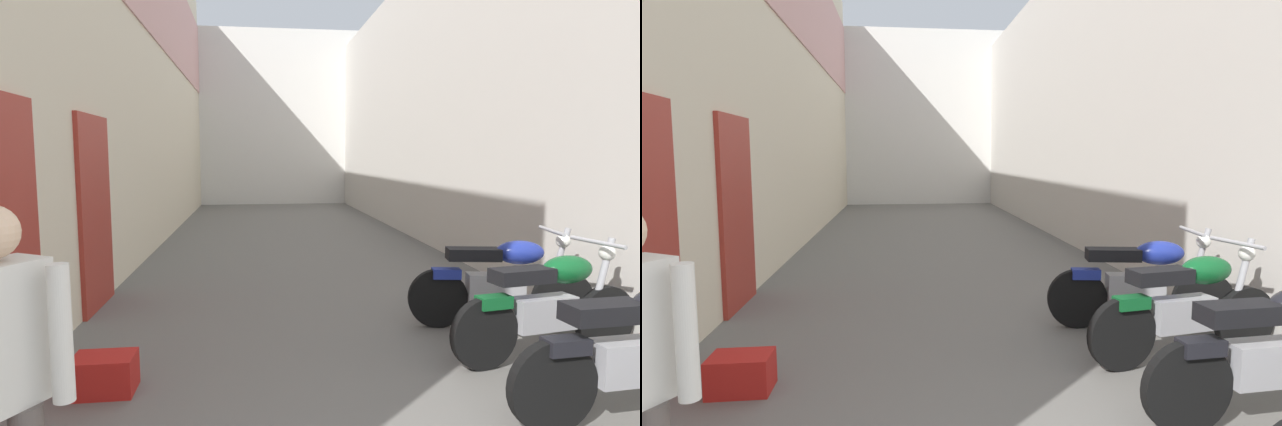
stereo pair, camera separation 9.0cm
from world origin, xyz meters
TOP-DOWN VIEW (x-y plane):
  - ground_plane at (0.00, 7.18)m, footprint 34.35×34.35m
  - building_left at (-2.80, 9.13)m, footprint 0.45×18.35m
  - building_right at (2.81, 9.17)m, footprint 0.45×18.35m
  - building_far_end at (0.00, 19.35)m, footprint 8.22×2.00m
  - motorcycle_third at (1.67, 3.44)m, footprint 1.84×0.58m
  - motorcycle_fourth at (1.67, 4.29)m, footprint 1.84×0.58m
  - pedestrian_by_doorway at (-1.74, 1.41)m, footprint 0.52×0.39m
  - plastic_crate at (-1.92, 3.30)m, footprint 0.44×0.32m

SIDE VIEW (x-z plane):
  - ground_plane at x=0.00m, z-range 0.00..0.00m
  - plastic_crate at x=-1.92m, z-range 0.00..0.28m
  - motorcycle_third at x=1.67m, z-range -0.02..1.02m
  - motorcycle_fourth at x=1.67m, z-range -0.02..1.02m
  - pedestrian_by_doorway at x=-1.74m, z-range 0.13..1.70m
  - building_right at x=2.81m, z-range 0.00..5.69m
  - building_far_end at x=0.00m, z-range 0.00..6.24m
  - building_left at x=-2.80m, z-range 0.03..7.06m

